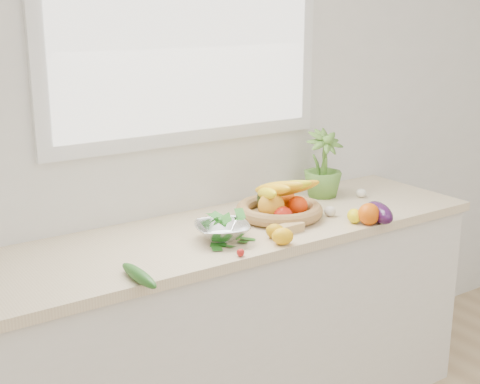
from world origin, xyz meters
TOP-DOWN VIEW (x-y plane):
  - back_wall at (0.00, 2.25)m, footprint 4.50×0.02m
  - counter_cabinet at (0.00, 1.95)m, footprint 2.20×0.58m
  - countertop at (0.00, 1.95)m, footprint 2.24×0.62m
  - window_frame at (0.00, 2.23)m, footprint 1.30×0.03m
  - window_pane at (0.00, 2.21)m, footprint 1.18×0.01m
  - orange_loose at (0.51, 1.67)m, footprint 0.09×0.09m
  - lemon_a at (0.09, 1.75)m, footprint 0.09×0.09m
  - lemon_b at (0.48, 1.72)m, footprint 0.09×0.09m
  - lemon_c at (0.07, 1.68)m, footprint 0.10×0.10m
  - apple at (0.21, 1.85)m, footprint 0.10×0.10m
  - ginger at (0.18, 1.77)m, footprint 0.11×0.05m
  - garlic_a at (0.42, 1.90)m, footprint 0.07×0.07m
  - garlic_b at (0.76, 1.98)m, footprint 0.05×0.05m
  - garlic_c at (0.45, 1.84)m, footprint 0.07×0.07m
  - eggplant at (0.57, 1.67)m, footprint 0.15×0.22m
  - cucumber at (-0.52, 1.67)m, footprint 0.04×0.23m
  - radish at (-0.13, 1.67)m, footprint 0.04×0.04m
  - potted_herb at (0.63, 2.09)m, footprint 0.19×0.19m
  - fruit_basket at (0.26, 1.95)m, footprint 0.46×0.46m
  - colander_with_spinach at (-0.09, 1.85)m, footprint 0.27×0.27m

SIDE VIEW (x-z plane):
  - counter_cabinet at x=0.00m, z-range 0.00..0.86m
  - countertop at x=0.00m, z-range 0.86..0.90m
  - radish at x=-0.13m, z-range 0.90..0.93m
  - ginger at x=0.18m, z-range 0.90..0.94m
  - garlic_b at x=0.76m, z-range 0.90..0.94m
  - cucumber at x=-0.52m, z-range 0.90..0.94m
  - garlic_c at x=0.45m, z-range 0.90..0.94m
  - garlic_a at x=0.42m, z-range 0.90..0.94m
  - lemon_a at x=0.09m, z-range 0.90..0.96m
  - lemon_b at x=0.48m, z-range 0.90..0.96m
  - lemon_c at x=0.07m, z-range 0.90..0.96m
  - apple at x=0.21m, z-range 0.90..0.98m
  - eggplant at x=0.57m, z-range 0.90..0.98m
  - orange_loose at x=0.51m, z-range 0.90..0.99m
  - fruit_basket at x=0.26m, z-range 0.86..1.05m
  - colander_with_spinach at x=-0.09m, z-range 0.90..1.01m
  - potted_herb at x=0.63m, z-range 0.89..1.21m
  - back_wall at x=0.00m, z-range 0.00..2.70m
  - window_frame at x=0.00m, z-range 1.20..2.30m
  - window_pane at x=0.00m, z-range 1.26..2.24m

